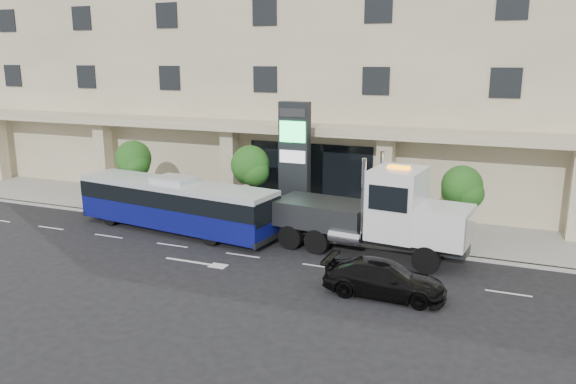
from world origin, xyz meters
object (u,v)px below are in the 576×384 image
(signage_pylon, at_px, (294,163))
(tow_truck, at_px, (377,215))
(city_bus, at_px, (175,204))
(black_sedan, at_px, (384,279))

(signage_pylon, bearing_deg, tow_truck, -28.71)
(city_bus, relative_size, signage_pylon, 1.78)
(city_bus, distance_m, black_sedan, 13.27)
(tow_truck, relative_size, black_sedan, 2.22)
(black_sedan, bearing_deg, city_bus, 71.16)
(signage_pylon, bearing_deg, black_sedan, -47.43)
(tow_truck, xyz_separation_m, black_sedan, (1.42, -4.57, -1.31))
(tow_truck, distance_m, signage_pylon, 6.44)
(black_sedan, bearing_deg, tow_truck, 17.28)
(city_bus, relative_size, tow_truck, 1.13)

